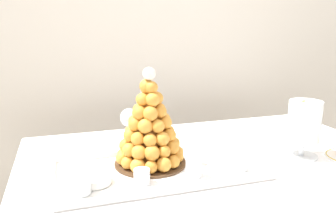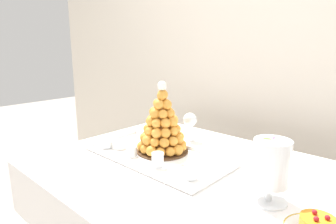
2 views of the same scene
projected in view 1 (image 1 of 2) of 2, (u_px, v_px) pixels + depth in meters
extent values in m
cube|color=silver|center=(154.00, 21.00, 1.87)|extent=(4.80, 0.10, 2.50)
cylinder|color=brown|center=(285.00, 190.00, 1.84)|extent=(0.04, 0.04, 0.74)
cube|color=brown|center=(218.00, 166.00, 1.21)|extent=(1.30, 0.91, 0.02)
cube|color=white|center=(218.00, 163.00, 1.21)|extent=(1.36, 0.97, 0.00)
cube|color=white|center=(175.00, 149.00, 1.69)|extent=(1.36, 0.01, 0.24)
cube|color=white|center=(159.00, 171.00, 1.13)|extent=(0.66, 0.32, 0.01)
cube|color=white|center=(175.00, 190.00, 0.97)|extent=(0.66, 0.01, 0.02)
cube|color=white|center=(148.00, 151.00, 1.27)|extent=(0.66, 0.01, 0.02)
cube|color=white|center=(54.00, 181.00, 1.03)|extent=(0.01, 0.32, 0.02)
cube|color=white|center=(249.00, 156.00, 1.22)|extent=(0.01, 0.32, 0.02)
cylinder|color=white|center=(159.00, 170.00, 1.13)|extent=(0.30, 0.30, 0.00)
cylinder|color=#4C331E|center=(150.00, 163.00, 1.17)|extent=(0.24, 0.24, 0.01)
cone|color=#C2792B|center=(150.00, 123.00, 1.14)|extent=(0.16, 0.16, 0.27)
sphere|color=gold|center=(177.00, 153.00, 1.19)|extent=(0.05, 0.05, 0.05)
sphere|color=gold|center=(170.00, 149.00, 1.23)|extent=(0.04, 0.04, 0.04)
sphere|color=gold|center=(161.00, 147.00, 1.25)|extent=(0.04, 0.04, 0.04)
sphere|color=gold|center=(150.00, 146.00, 1.26)|extent=(0.05, 0.05, 0.05)
sphere|color=gold|center=(138.00, 148.00, 1.24)|extent=(0.04, 0.04, 0.04)
sphere|color=gold|center=(129.00, 149.00, 1.22)|extent=(0.04, 0.04, 0.04)
sphere|color=gold|center=(123.00, 154.00, 1.18)|extent=(0.04, 0.04, 0.04)
sphere|color=gold|center=(123.00, 158.00, 1.14)|extent=(0.05, 0.05, 0.05)
sphere|color=gold|center=(128.00, 163.00, 1.10)|extent=(0.04, 0.04, 0.04)
sphere|color=gold|center=(138.00, 166.00, 1.08)|extent=(0.05, 0.05, 0.05)
sphere|color=gold|center=(151.00, 167.00, 1.07)|extent=(0.04, 0.04, 0.04)
sphere|color=gold|center=(164.00, 165.00, 1.08)|extent=(0.05, 0.05, 0.05)
sphere|color=gold|center=(173.00, 162.00, 1.11)|extent=(0.04, 0.04, 0.04)
sphere|color=gold|center=(178.00, 157.00, 1.15)|extent=(0.04, 0.04, 0.04)
sphere|color=gold|center=(169.00, 140.00, 1.20)|extent=(0.05, 0.05, 0.05)
sphere|color=gold|center=(160.00, 137.00, 1.23)|extent=(0.05, 0.05, 0.05)
sphere|color=gold|center=(148.00, 137.00, 1.23)|extent=(0.04, 0.04, 0.04)
sphere|color=gold|center=(137.00, 138.00, 1.22)|extent=(0.04, 0.04, 0.04)
sphere|color=gold|center=(129.00, 141.00, 1.18)|extent=(0.04, 0.04, 0.04)
sphere|color=gold|center=(126.00, 145.00, 1.14)|extent=(0.05, 0.05, 0.05)
sphere|color=gold|center=(129.00, 150.00, 1.11)|extent=(0.05, 0.05, 0.05)
sphere|color=gold|center=(139.00, 152.00, 1.08)|extent=(0.05, 0.05, 0.05)
sphere|color=gold|center=(152.00, 153.00, 1.08)|extent=(0.05, 0.05, 0.05)
sphere|color=orange|center=(164.00, 151.00, 1.09)|extent=(0.04, 0.04, 0.04)
sphere|color=gold|center=(172.00, 148.00, 1.12)|extent=(0.04, 0.04, 0.04)
sphere|color=gold|center=(174.00, 143.00, 1.16)|extent=(0.04, 0.04, 0.04)
sphere|color=gold|center=(161.00, 128.00, 1.20)|extent=(0.04, 0.04, 0.04)
sphere|color=gold|center=(150.00, 128.00, 1.21)|extent=(0.04, 0.04, 0.04)
sphere|color=gold|center=(139.00, 128.00, 1.19)|extent=(0.05, 0.05, 0.05)
sphere|color=gold|center=(131.00, 132.00, 1.16)|extent=(0.04, 0.04, 0.04)
sphere|color=gold|center=(131.00, 135.00, 1.12)|extent=(0.05, 0.05, 0.05)
sphere|color=gold|center=(138.00, 139.00, 1.09)|extent=(0.04, 0.04, 0.04)
sphere|color=gold|center=(150.00, 140.00, 1.08)|extent=(0.04, 0.04, 0.04)
sphere|color=gold|center=(162.00, 139.00, 1.10)|extent=(0.05, 0.05, 0.05)
sphere|color=gold|center=(169.00, 135.00, 1.13)|extent=(0.04, 0.04, 0.04)
sphere|color=gold|center=(168.00, 131.00, 1.17)|extent=(0.04, 0.04, 0.04)
sphere|color=gold|center=(154.00, 118.00, 1.18)|extent=(0.05, 0.05, 0.05)
sphere|color=gold|center=(142.00, 118.00, 1.18)|extent=(0.05, 0.05, 0.05)
sphere|color=gold|center=(135.00, 121.00, 1.15)|extent=(0.04, 0.04, 0.04)
sphere|color=gold|center=(135.00, 124.00, 1.11)|extent=(0.05, 0.05, 0.05)
sphere|color=gold|center=(145.00, 126.00, 1.08)|extent=(0.05, 0.05, 0.05)
sphere|color=gold|center=(158.00, 126.00, 1.09)|extent=(0.04, 0.04, 0.04)
sphere|color=gold|center=(165.00, 123.00, 1.12)|extent=(0.04, 0.04, 0.04)
sphere|color=gold|center=(163.00, 120.00, 1.16)|extent=(0.05, 0.05, 0.05)
sphere|color=gold|center=(149.00, 108.00, 1.16)|extent=(0.04, 0.04, 0.04)
sphere|color=gold|center=(139.00, 110.00, 1.14)|extent=(0.04, 0.04, 0.04)
sphere|color=gold|center=(140.00, 113.00, 1.10)|extent=(0.05, 0.05, 0.05)
sphere|color=gold|center=(151.00, 114.00, 1.09)|extent=(0.05, 0.05, 0.05)
sphere|color=gold|center=(160.00, 112.00, 1.11)|extent=(0.04, 0.04, 0.04)
sphere|color=gold|center=(159.00, 109.00, 1.15)|extent=(0.04, 0.04, 0.04)
sphere|color=gold|center=(146.00, 97.00, 1.14)|extent=(0.04, 0.04, 0.04)
sphere|color=gold|center=(142.00, 100.00, 1.10)|extent=(0.04, 0.04, 0.04)
sphere|color=gold|center=(153.00, 100.00, 1.09)|extent=(0.05, 0.05, 0.05)
sphere|color=gold|center=(156.00, 98.00, 1.13)|extent=(0.05, 0.05, 0.05)
sphere|color=gold|center=(147.00, 86.00, 1.11)|extent=(0.05, 0.05, 0.05)
sphere|color=gold|center=(152.00, 87.00, 1.10)|extent=(0.04, 0.04, 0.04)
sphere|color=white|center=(149.00, 74.00, 1.09)|extent=(0.04, 0.04, 0.04)
cylinder|color=silver|center=(81.00, 185.00, 0.96)|extent=(0.06, 0.06, 0.05)
cylinder|color=gold|center=(81.00, 189.00, 0.97)|extent=(0.05, 0.05, 0.02)
cylinder|color=#EAC166|center=(81.00, 184.00, 0.96)|extent=(0.05, 0.05, 0.01)
sphere|color=brown|center=(79.00, 181.00, 0.96)|extent=(0.02, 0.02, 0.02)
cylinder|color=silver|center=(142.00, 177.00, 1.02)|extent=(0.05, 0.05, 0.05)
cylinder|color=#F4EAC6|center=(142.00, 180.00, 1.03)|extent=(0.04, 0.04, 0.02)
cylinder|color=white|center=(142.00, 175.00, 1.02)|extent=(0.04, 0.04, 0.01)
sphere|color=brown|center=(142.00, 173.00, 1.02)|extent=(0.01, 0.01, 0.01)
cylinder|color=silver|center=(193.00, 168.00, 1.07)|extent=(0.05, 0.05, 0.06)
cylinder|color=gold|center=(193.00, 173.00, 1.07)|extent=(0.05, 0.05, 0.02)
cylinder|color=#EAC166|center=(194.00, 166.00, 1.07)|extent=(0.05, 0.05, 0.02)
sphere|color=brown|center=(192.00, 162.00, 1.07)|extent=(0.01, 0.01, 0.01)
cylinder|color=silver|center=(240.00, 161.00, 1.12)|extent=(0.05, 0.05, 0.06)
cylinder|color=brown|center=(240.00, 166.00, 1.13)|extent=(0.04, 0.04, 0.02)
cylinder|color=#8C603D|center=(240.00, 160.00, 1.12)|extent=(0.04, 0.04, 0.02)
sphere|color=brown|center=(243.00, 157.00, 1.11)|extent=(0.01, 0.01, 0.01)
cylinder|color=white|center=(95.00, 180.00, 1.03)|extent=(0.10, 0.10, 0.02)
cylinder|color=#F2CC59|center=(95.00, 177.00, 1.03)|extent=(0.09, 0.09, 0.00)
cylinder|color=white|center=(301.00, 156.00, 1.26)|extent=(0.12, 0.12, 0.01)
cylinder|color=white|center=(302.00, 148.00, 1.25)|extent=(0.02, 0.02, 0.05)
cylinder|color=white|center=(304.00, 121.00, 1.23)|extent=(0.12, 0.12, 0.15)
cylinder|color=#F9A54C|center=(308.00, 136.00, 1.24)|extent=(0.05, 0.04, 0.05)
cylinder|color=#72B2E0|center=(300.00, 136.00, 1.25)|extent=(0.06, 0.04, 0.06)
cylinder|color=brown|center=(304.00, 138.00, 1.22)|extent=(0.05, 0.05, 0.05)
cylinder|color=#D199D8|center=(303.00, 130.00, 1.26)|extent=(0.06, 0.04, 0.06)
cylinder|color=#D199D8|center=(300.00, 132.00, 1.23)|extent=(0.04, 0.04, 0.04)
cylinder|color=#72B2E0|center=(307.00, 133.00, 1.22)|extent=(0.05, 0.04, 0.03)
cylinder|color=yellow|center=(303.00, 126.00, 1.24)|extent=(0.04, 0.04, 0.04)
cylinder|color=yellow|center=(297.00, 126.00, 1.23)|extent=(0.05, 0.04, 0.05)
cylinder|color=#F9A54C|center=(305.00, 128.00, 1.21)|extent=(0.04, 0.04, 0.02)
cylinder|color=#72B2E0|center=(307.00, 126.00, 1.23)|extent=(0.05, 0.04, 0.05)
cylinder|color=#9ED860|center=(298.00, 120.00, 1.25)|extent=(0.05, 0.04, 0.05)
cylinder|color=yellow|center=(302.00, 122.00, 1.22)|extent=(0.06, 0.04, 0.06)
cylinder|color=#E54C47|center=(309.00, 123.00, 1.21)|extent=(0.06, 0.05, 0.06)
cylinder|color=brown|center=(307.00, 121.00, 1.23)|extent=(0.05, 0.04, 0.04)
cylinder|color=#72B2E0|center=(299.00, 116.00, 1.23)|extent=(0.05, 0.05, 0.04)
cylinder|color=#9ED860|center=(304.00, 118.00, 1.20)|extent=(0.05, 0.04, 0.05)
cylinder|color=#9ED860|center=(311.00, 116.00, 1.22)|extent=(0.04, 0.04, 0.04)
cylinder|color=pink|center=(305.00, 115.00, 1.24)|extent=(0.05, 0.05, 0.04)
cylinder|color=#9ED860|center=(302.00, 111.00, 1.21)|extent=(0.05, 0.05, 0.05)
cylinder|color=#F9A54C|center=(309.00, 112.00, 1.20)|extent=(0.04, 0.04, 0.04)
cylinder|color=#D199D8|center=(309.00, 111.00, 1.21)|extent=(0.06, 0.05, 0.05)
cylinder|color=pink|center=(301.00, 109.00, 1.24)|extent=(0.04, 0.04, 0.04)
cylinder|color=#9ED860|center=(305.00, 106.00, 1.20)|extent=(0.06, 0.04, 0.06)
cylinder|color=#9ED860|center=(310.00, 106.00, 1.21)|extent=(0.05, 0.05, 0.03)
cylinder|color=#D199D8|center=(303.00, 104.00, 1.23)|extent=(0.04, 0.04, 0.04)
cylinder|color=silver|center=(130.00, 144.00, 1.38)|extent=(0.06, 0.06, 0.00)
cylinder|color=silver|center=(130.00, 134.00, 1.37)|extent=(0.01, 0.01, 0.08)
sphere|color=silver|center=(129.00, 117.00, 1.36)|extent=(0.07, 0.07, 0.07)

